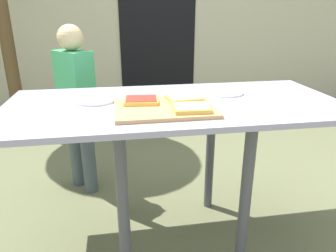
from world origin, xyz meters
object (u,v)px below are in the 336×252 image
at_px(plate_white_right, 225,92).
at_px(garden_hose_coil, 280,110).
at_px(pizza_slice_far_right, 184,98).
at_px(pizza_slice_near_right, 192,108).
at_px(dining_table, 175,122).
at_px(pizza_slice_far_left, 141,100).
at_px(child_left, 77,102).
at_px(cutting_board, 164,108).
at_px(plate_white_left, 95,100).

bearing_deg(plate_white_right, garden_hose_coil, 53.20).
relative_size(pizza_slice_far_right, pizza_slice_near_right, 1.05).
distance_m(dining_table, pizza_slice_far_right, 0.13).
distance_m(pizza_slice_near_right, garden_hose_coil, 2.84).
relative_size(pizza_slice_far_left, pizza_slice_far_right, 0.98).
bearing_deg(pizza_slice_far_left, child_left, 118.58).
xyz_separation_m(pizza_slice_near_right, garden_hose_coil, (1.65, 2.17, -0.77)).
height_order(dining_table, pizza_slice_near_right, pizza_slice_near_right).
xyz_separation_m(pizza_slice_far_left, pizza_slice_far_right, (0.19, 0.00, 0.00)).
bearing_deg(plate_white_right, child_left, 147.49).
bearing_deg(child_left, pizza_slice_far_left, -61.42).
relative_size(pizza_slice_far_right, plate_white_right, 0.88).
bearing_deg(dining_table, pizza_slice_far_right, -41.47).
xyz_separation_m(dining_table, plate_white_right, (0.28, 0.12, 0.10)).
xyz_separation_m(pizza_slice_far_left, garden_hose_coil, (1.84, 2.03, -0.77)).
xyz_separation_m(dining_table, child_left, (-0.52, 0.62, -0.06)).
relative_size(pizza_slice_near_right, plate_white_right, 0.83).
bearing_deg(cutting_board, pizza_slice_far_right, 37.35).
distance_m(dining_table, pizza_slice_far_left, 0.20).
bearing_deg(pizza_slice_far_right, pizza_slice_near_right, -90.43).
distance_m(pizza_slice_far_right, child_left, 0.87).
distance_m(cutting_board, plate_white_right, 0.41).
xyz_separation_m(cutting_board, child_left, (-0.45, 0.73, -0.16)).
height_order(pizza_slice_near_right, child_left, child_left).
distance_m(pizza_slice_far_right, plate_white_right, 0.28).
distance_m(pizza_slice_far_left, pizza_slice_near_right, 0.24).
bearing_deg(pizza_slice_far_right, plate_white_left, 165.19).
bearing_deg(dining_table, plate_white_left, 168.30).
relative_size(dining_table, pizza_slice_near_right, 9.95).
height_order(plate_white_left, child_left, child_left).
bearing_deg(pizza_slice_far_right, cutting_board, -142.65).
height_order(pizza_slice_near_right, plate_white_left, pizza_slice_near_right).
xyz_separation_m(pizza_slice_far_right, child_left, (-0.55, 0.65, -0.18)).
bearing_deg(pizza_slice_near_right, pizza_slice_far_left, 142.73).
bearing_deg(garden_hose_coil, pizza_slice_near_right, -127.17).
height_order(cutting_board, pizza_slice_far_right, pizza_slice_far_right).
relative_size(pizza_slice_near_right, garden_hose_coil, 0.42).
bearing_deg(plate_white_left, pizza_slice_near_right, -32.76).
relative_size(dining_table, child_left, 1.42).
height_order(cutting_board, pizza_slice_far_left, pizza_slice_far_left).
xyz_separation_m(plate_white_right, child_left, (-0.79, 0.50, -0.16)).
xyz_separation_m(pizza_slice_near_right, plate_white_right, (0.24, 0.30, -0.02)).
xyz_separation_m(pizza_slice_near_right, plate_white_left, (-0.40, 0.25, -0.02)).
xyz_separation_m(pizza_slice_far_left, pizza_slice_near_right, (0.19, -0.15, 0.00)).
xyz_separation_m(pizza_slice_near_right, child_left, (-0.55, 0.80, -0.18)).
relative_size(cutting_board, pizza_slice_far_left, 2.61).
bearing_deg(pizza_slice_far_left, plate_white_left, 151.94).
height_order(dining_table, plate_white_right, plate_white_right).
relative_size(pizza_slice_far_left, garden_hose_coil, 0.44).
distance_m(plate_white_right, child_left, 0.95).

